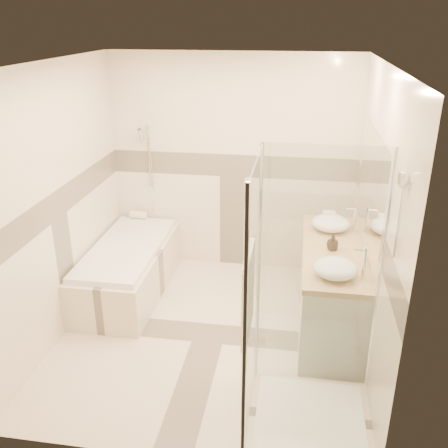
# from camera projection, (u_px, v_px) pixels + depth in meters

# --- Properties ---
(room) EXTENTS (2.82, 3.02, 2.52)m
(room) POSITION_uv_depth(u_px,v_px,m) (215.00, 212.00, 4.34)
(room) COLOR beige
(room) RESTS_ON ground
(bathtub) EXTENTS (0.75, 1.70, 0.56)m
(bathtub) POSITION_uv_depth(u_px,v_px,m) (128.00, 266.00, 5.45)
(bathtub) COLOR beige
(bathtub) RESTS_ON ground
(vanity) EXTENTS (0.58, 1.62, 0.85)m
(vanity) POSITION_uv_depth(u_px,v_px,m) (330.00, 288.00, 4.77)
(vanity) COLOR silver
(vanity) RESTS_ON ground
(shower_enclosure) EXTENTS (0.96, 0.93, 2.04)m
(shower_enclosure) POSITION_uv_depth(u_px,v_px,m) (297.00, 363.00, 3.63)
(shower_enclosure) COLOR beige
(shower_enclosure) RESTS_ON ground
(vessel_sink_near) EXTENTS (0.38, 0.38, 0.15)m
(vessel_sink_near) POSITION_uv_depth(u_px,v_px,m) (331.00, 223.00, 4.98)
(vessel_sink_near) COLOR white
(vessel_sink_near) RESTS_ON vanity
(vessel_sink_far) EXTENTS (0.36, 0.36, 0.15)m
(vessel_sink_far) POSITION_uv_depth(u_px,v_px,m) (336.00, 268.00, 4.09)
(vessel_sink_far) COLOR white
(vessel_sink_far) RESTS_ON vanity
(faucet_near) EXTENTS (0.10, 0.03, 0.25)m
(faucet_near) POSITION_uv_depth(u_px,v_px,m) (354.00, 218.00, 4.92)
(faucet_near) COLOR silver
(faucet_near) RESTS_ON vanity
(faucet_far) EXTENTS (0.11, 0.03, 0.28)m
(faucet_far) POSITION_uv_depth(u_px,v_px,m) (364.00, 261.00, 4.03)
(faucet_far) COLOR silver
(faucet_far) RESTS_ON vanity
(amenity_bottle_a) EXTENTS (0.09, 0.09, 0.15)m
(amenity_bottle_a) POSITION_uv_depth(u_px,v_px,m) (333.00, 243.00, 4.55)
(amenity_bottle_a) COLOR black
(amenity_bottle_a) RESTS_ON vanity
(amenity_bottle_b) EXTENTS (0.14, 0.14, 0.14)m
(amenity_bottle_b) POSITION_uv_depth(u_px,v_px,m) (333.00, 242.00, 4.58)
(amenity_bottle_b) COLOR black
(amenity_bottle_b) RESTS_ON vanity
(folded_towels) EXTENTS (0.13, 0.22, 0.07)m
(folded_towels) POSITION_uv_depth(u_px,v_px,m) (329.00, 217.00, 5.23)
(folded_towels) COLOR white
(folded_towels) RESTS_ON vanity
(rolled_towel) EXTENTS (0.20, 0.09, 0.09)m
(rolled_towel) POSITION_uv_depth(u_px,v_px,m) (138.00, 215.00, 6.05)
(rolled_towel) COLOR white
(rolled_towel) RESTS_ON bathtub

